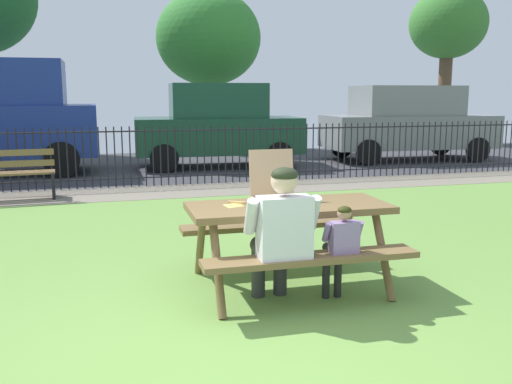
# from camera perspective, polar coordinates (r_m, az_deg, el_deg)

# --- Properties ---
(ground) EXTENTS (28.00, 11.37, 0.02)m
(ground) POSITION_cam_1_polar(r_m,az_deg,el_deg) (5.41, -6.27, -9.10)
(ground) COLOR #6B9744
(cobblestone_walkway) EXTENTS (28.00, 1.40, 0.01)m
(cobblestone_walkway) POSITION_cam_1_polar(r_m,az_deg,el_deg) (10.22, -10.73, -0.08)
(cobblestone_walkway) COLOR gray
(street_asphalt) EXTENTS (28.00, 6.24, 0.01)m
(street_asphalt) POSITION_cam_1_polar(r_m,az_deg,el_deg) (13.99, -12.03, 2.56)
(street_asphalt) COLOR #38383D
(picnic_table_foreground) EXTENTS (1.81, 1.49, 0.79)m
(picnic_table_foreground) POSITION_cam_1_polar(r_m,az_deg,el_deg) (5.09, 3.32, -3.16)
(picnic_table_foreground) COLOR brown
(picnic_table_foreground) RESTS_ON ground
(pizza_box_open) EXTENTS (0.43, 0.47, 0.47)m
(pizza_box_open) POSITION_cam_1_polar(r_m,az_deg,el_deg) (5.09, 2.10, -0.15)
(pizza_box_open) COLOR tan
(pizza_box_open) RESTS_ON picnic_table_foreground
(pizza_slice_on_table) EXTENTS (0.23, 0.25, 0.02)m
(pizza_slice_on_table) POSITION_cam_1_polar(r_m,az_deg,el_deg) (5.02, -2.22, -1.24)
(pizza_slice_on_table) COLOR #EDD55F
(pizza_slice_on_table) RESTS_ON picnic_table_foreground
(adult_at_table) EXTENTS (0.61, 0.59, 1.19)m
(adult_at_table) POSITION_cam_1_polar(r_m,az_deg,el_deg) (4.55, 2.52, -3.99)
(adult_at_table) COLOR #303030
(adult_at_table) RESTS_ON ground
(child_at_table) EXTENTS (0.34, 0.33, 0.85)m
(child_at_table) POSITION_cam_1_polar(r_m,az_deg,el_deg) (4.73, 8.55, -5.29)
(child_at_table) COLOR black
(child_at_table) RESTS_ON ground
(iron_fence_streetside) EXTENTS (18.14, 0.03, 1.14)m
(iron_fence_streetside) POSITION_cam_1_polar(r_m,az_deg,el_deg) (10.83, -11.14, 3.60)
(iron_fence_streetside) COLOR black
(iron_fence_streetside) RESTS_ON ground
(park_bench_center) EXTENTS (1.63, 0.57, 0.85)m
(park_bench_center) POSITION_cam_1_polar(r_m,az_deg,el_deg) (10.12, -24.23, 1.52)
(park_bench_center) COLOR brown
(park_bench_center) RESTS_ON ground
(parked_car_center) EXTENTS (3.99, 2.01, 1.98)m
(parked_car_center) POSITION_cam_1_polar(r_m,az_deg,el_deg) (13.57, -3.90, 6.84)
(parked_car_center) COLOR #184530
(parked_car_center) RESTS_ON ground
(parked_car_right) EXTENTS (4.49, 2.10, 1.94)m
(parked_car_right) POSITION_cam_1_polar(r_m,az_deg,el_deg) (15.41, 15.13, 6.88)
(parked_car_right) COLOR gray
(parked_car_right) RESTS_ON ground
(far_tree_center) EXTENTS (3.22, 3.22, 4.88)m
(far_tree_center) POSITION_cam_1_polar(r_m,az_deg,el_deg) (18.00, -4.84, 15.26)
(far_tree_center) COLOR brown
(far_tree_center) RESTS_ON ground
(far_tree_midright) EXTENTS (2.65, 2.65, 5.31)m
(far_tree_midright) POSITION_cam_1_polar(r_m,az_deg,el_deg) (21.28, 18.89, 15.62)
(far_tree_midright) COLOR brown
(far_tree_midright) RESTS_ON ground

